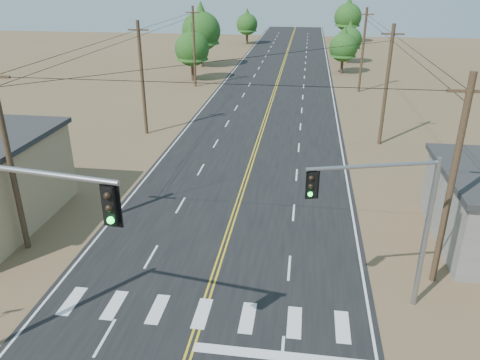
# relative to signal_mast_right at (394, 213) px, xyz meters

# --- Properties ---
(road) EXTENTS (15.00, 200.00, 0.02)m
(road) POSITION_rel_signal_mast_right_xyz_m (-7.74, 20.43, -4.71)
(road) COLOR black
(road) RESTS_ON ground
(utility_pole_left_near) EXTENTS (1.80, 0.30, 10.00)m
(utility_pole_left_near) POSITION_rel_signal_mast_right_xyz_m (-18.24, 2.43, 0.40)
(utility_pole_left_near) COLOR #4C3826
(utility_pole_left_near) RESTS_ON ground
(utility_pole_left_mid) EXTENTS (1.80, 0.30, 10.00)m
(utility_pole_left_mid) POSITION_rel_signal_mast_right_xyz_m (-18.24, 22.43, 0.40)
(utility_pole_left_mid) COLOR #4C3826
(utility_pole_left_mid) RESTS_ON ground
(utility_pole_left_far) EXTENTS (1.80, 0.30, 10.00)m
(utility_pole_left_far) POSITION_rel_signal_mast_right_xyz_m (-18.24, 42.43, 0.40)
(utility_pole_left_far) COLOR #4C3826
(utility_pole_left_far) RESTS_ON ground
(utility_pole_right_near) EXTENTS (1.80, 0.30, 10.00)m
(utility_pole_right_near) POSITION_rel_signal_mast_right_xyz_m (2.76, 2.43, 0.40)
(utility_pole_right_near) COLOR #4C3826
(utility_pole_right_near) RESTS_ON ground
(utility_pole_right_mid) EXTENTS (1.80, 0.30, 10.00)m
(utility_pole_right_mid) POSITION_rel_signal_mast_right_xyz_m (2.76, 22.43, 0.40)
(utility_pole_right_mid) COLOR #4C3826
(utility_pole_right_mid) RESTS_ON ground
(utility_pole_right_far) EXTENTS (1.80, 0.30, 10.00)m
(utility_pole_right_far) POSITION_rel_signal_mast_right_xyz_m (2.76, 42.43, 0.40)
(utility_pole_right_far) COLOR #4C3826
(utility_pole_right_far) RESTS_ON ground
(signal_mast_right) EXTENTS (5.28, 1.78, 7.01)m
(signal_mast_right) POSITION_rel_signal_mast_right_xyz_m (0.00, 0.00, 0.00)
(signal_mast_right) COLOR gray
(signal_mast_right) RESTS_ON ground
(tree_left_near) EXTENTS (4.65, 4.65, 7.75)m
(tree_left_near) POSITION_rel_signal_mast_right_xyz_m (-19.45, 46.23, 0.02)
(tree_left_near) COLOR #3F2D1E
(tree_left_near) RESTS_ON ground
(tree_left_mid) EXTENTS (5.96, 5.96, 9.93)m
(tree_left_mid) POSITION_rel_signal_mast_right_xyz_m (-20.39, 56.47, 1.36)
(tree_left_mid) COLOR #3F2D1E
(tree_left_mid) RESTS_ON ground
(tree_left_far) EXTENTS (4.36, 4.36, 7.26)m
(tree_left_far) POSITION_rel_signal_mast_right_xyz_m (-16.74, 83.82, -0.28)
(tree_left_far) COLOR #3F2D1E
(tree_left_far) RESTS_ON ground
(tree_right_near) EXTENTS (4.09, 4.09, 6.82)m
(tree_right_near) POSITION_rel_signal_mast_right_xyz_m (1.26, 54.12, -0.55)
(tree_right_near) COLOR #3F2D1E
(tree_right_near) RESTS_ON ground
(tree_right_mid) EXTENTS (4.06, 4.06, 6.77)m
(tree_right_mid) POSITION_rel_signal_mast_right_xyz_m (2.73, 63.30, -0.58)
(tree_right_mid) COLOR #3F2D1E
(tree_right_mid) RESTS_ON ground
(tree_right_far) EXTENTS (5.69, 5.69, 9.48)m
(tree_right_far) POSITION_rel_signal_mast_right_xyz_m (4.13, 89.33, 1.08)
(tree_right_far) COLOR #3F2D1E
(tree_right_far) RESTS_ON ground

